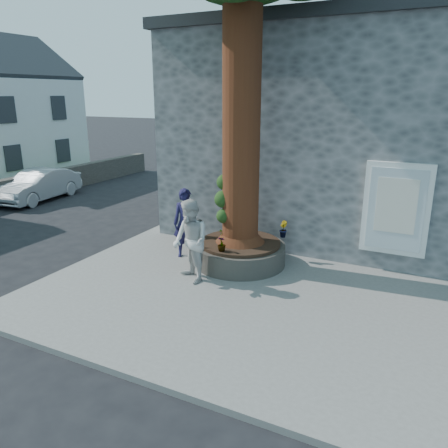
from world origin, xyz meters
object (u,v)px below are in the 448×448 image
at_px(planter, 240,253).
at_px(man, 186,223).
at_px(car_silver, 39,185).
at_px(woman, 190,241).

height_order(planter, man, man).
distance_m(planter, man, 1.64).
relative_size(man, car_silver, 0.47).
bearing_deg(planter, car_silver, 164.03).
bearing_deg(woman, man, 158.98).
height_order(planter, woman, woman).
bearing_deg(car_silver, woman, -31.08).
relative_size(planter, man, 1.25).
xyz_separation_m(planter, woman, (-0.58, -1.48, 0.67)).
height_order(planter, car_silver, car_silver).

